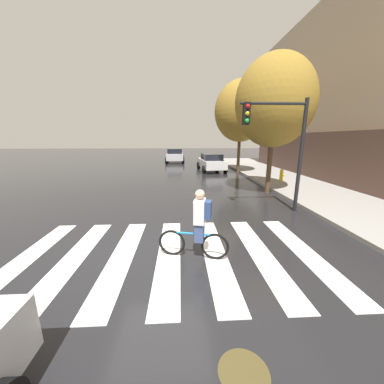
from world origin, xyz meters
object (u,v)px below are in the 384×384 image
(sedan_mid, at_px, (211,162))
(fire_hydrant, at_px, (281,175))
(sedan_far, at_px, (175,155))
(cyclist, at_px, (198,225))
(traffic_light_near, at_px, (281,137))
(street_tree_near, at_px, (275,102))
(manhole_cover, at_px, (244,372))
(street_tree_mid, at_px, (241,111))

(sedan_mid, distance_m, fire_hydrant, 6.86)
(sedan_far, height_order, cyclist, cyclist)
(sedan_far, xyz_separation_m, cyclist, (1.01, -22.03, 0.01))
(traffic_light_near, xyz_separation_m, street_tree_near, (0.89, 2.98, 1.65))
(cyclist, xyz_separation_m, fire_hydrant, (6.05, 8.70, -0.31))
(sedan_mid, height_order, cyclist, cyclist)
(manhole_cover, height_order, traffic_light_near, traffic_light_near)
(sedan_mid, bearing_deg, sedan_far, 114.03)
(cyclist, bearing_deg, sedan_far, 92.62)
(manhole_cover, distance_m, cyclist, 2.85)
(cyclist, distance_m, street_tree_near, 8.40)
(sedan_mid, bearing_deg, manhole_cover, -96.69)
(fire_hydrant, relative_size, street_tree_mid, 0.11)
(sedan_mid, relative_size, fire_hydrant, 5.72)
(traffic_light_near, distance_m, street_tree_mid, 9.85)
(traffic_light_near, bearing_deg, sedan_far, 102.95)
(manhole_cover, height_order, fire_hydrant, fire_hydrant)
(fire_hydrant, height_order, street_tree_near, street_tree_near)
(traffic_light_near, distance_m, fire_hydrant, 6.49)
(sedan_mid, bearing_deg, traffic_light_near, -85.20)
(traffic_light_near, bearing_deg, sedan_mid, 94.80)
(manhole_cover, distance_m, sedan_mid, 17.32)
(sedan_mid, xyz_separation_m, street_tree_near, (1.83, -8.20, 3.74))
(fire_hydrant, bearing_deg, street_tree_mid, 112.13)
(sedan_far, distance_m, street_tree_mid, 11.31)
(street_tree_mid, bearing_deg, sedan_far, 120.37)
(manhole_cover, xyz_separation_m, street_tree_near, (3.85, 8.99, 4.51))
(street_tree_near, bearing_deg, sedan_mid, 102.61)
(sedan_far, relative_size, street_tree_near, 0.70)
(cyclist, bearing_deg, manhole_cover, -82.77)
(sedan_mid, relative_size, street_tree_near, 0.67)
(traffic_light_near, bearing_deg, fire_hydrant, 62.99)
(sedan_mid, distance_m, street_tree_near, 9.19)
(fire_hydrant, distance_m, street_tree_mid, 6.25)
(sedan_mid, bearing_deg, fire_hydrant, -57.44)
(fire_hydrant, bearing_deg, traffic_light_near, -117.01)
(sedan_mid, height_order, street_tree_near, street_tree_near)
(cyclist, relative_size, fire_hydrant, 2.17)
(sedan_far, height_order, street_tree_mid, street_tree_mid)
(traffic_light_near, xyz_separation_m, fire_hydrant, (2.75, 5.40, -2.33))
(manhole_cover, relative_size, traffic_light_near, 0.15)
(sedan_far, height_order, street_tree_near, street_tree_near)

